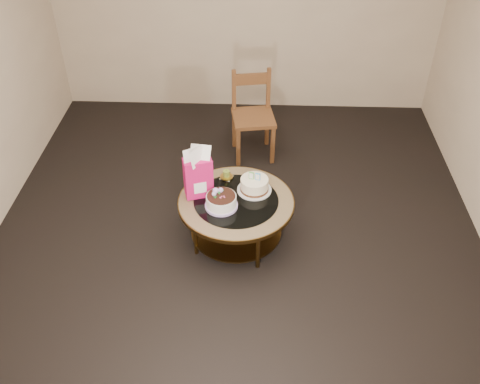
{
  "coord_description": "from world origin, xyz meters",
  "views": [
    {
      "loc": [
        0.18,
        -3.58,
        3.41
      ],
      "look_at": [
        0.03,
        0.02,
        0.53
      ],
      "focal_mm": 40.0,
      "sensor_mm": 36.0,
      "label": 1
    }
  ],
  "objects_px": {
    "decorated_cake": "(221,202)",
    "gift_bag": "(198,173)",
    "cream_cake": "(254,185)",
    "coffee_table": "(236,207)",
    "dining_chair": "(253,115)"
  },
  "relations": [
    {
      "from": "decorated_cake",
      "to": "dining_chair",
      "type": "relative_size",
      "value": 0.3
    },
    {
      "from": "coffee_table",
      "to": "gift_bag",
      "type": "relative_size",
      "value": 2.13
    },
    {
      "from": "dining_chair",
      "to": "decorated_cake",
      "type": "bearing_deg",
      "value": -108.33
    },
    {
      "from": "decorated_cake",
      "to": "dining_chair",
      "type": "xyz_separation_m",
      "value": [
        0.24,
        1.51,
        -0.03
      ]
    },
    {
      "from": "decorated_cake",
      "to": "cream_cake",
      "type": "relative_size",
      "value": 0.92
    },
    {
      "from": "decorated_cake",
      "to": "gift_bag",
      "type": "relative_size",
      "value": 0.59
    },
    {
      "from": "coffee_table",
      "to": "cream_cake",
      "type": "height_order",
      "value": "cream_cake"
    },
    {
      "from": "cream_cake",
      "to": "dining_chair",
      "type": "height_order",
      "value": "dining_chair"
    },
    {
      "from": "coffee_table",
      "to": "decorated_cake",
      "type": "bearing_deg",
      "value": -143.49
    },
    {
      "from": "decorated_cake",
      "to": "cream_cake",
      "type": "height_order",
      "value": "cream_cake"
    },
    {
      "from": "decorated_cake",
      "to": "cream_cake",
      "type": "bearing_deg",
      "value": 39.87
    },
    {
      "from": "coffee_table",
      "to": "dining_chair",
      "type": "distance_m",
      "value": 1.43
    },
    {
      "from": "coffee_table",
      "to": "decorated_cake",
      "type": "xyz_separation_m",
      "value": [
        -0.12,
        -0.09,
        0.13
      ]
    },
    {
      "from": "coffee_table",
      "to": "cream_cake",
      "type": "distance_m",
      "value": 0.25
    },
    {
      "from": "decorated_cake",
      "to": "coffee_table",
      "type": "bearing_deg",
      "value": 36.51
    }
  ]
}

